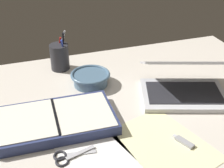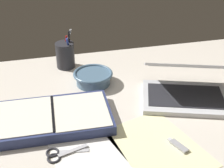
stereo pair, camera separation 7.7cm
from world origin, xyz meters
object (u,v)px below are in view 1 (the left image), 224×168
pen_cup (60,57)px  scissors (66,157)px  laptop (184,83)px  planner (56,120)px  bowl (90,78)px

pen_cup → scissors: size_ratio=1.36×
pen_cup → scissors: pen_cup is taller
laptop → pen_cup: (-39.10, 34.21, 1.06)cm
pen_cup → planner: (-8.29, -37.92, -3.70)cm
planner → laptop: bearing=6.3°
planner → scissors: planner is taller
bowl → scissors: bowl is taller
bowl → planner: bowl is taller
bowl → planner: size_ratio=0.41×
pen_cup → scissors: bearing=-98.9°
laptop → scissors: bearing=-139.4°
laptop → scissors: (-47.46, -19.23, -4.20)cm
laptop → pen_cup: 51.96cm
scissors → laptop: bearing=18.0°
laptop → pen_cup: pen_cup is taller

